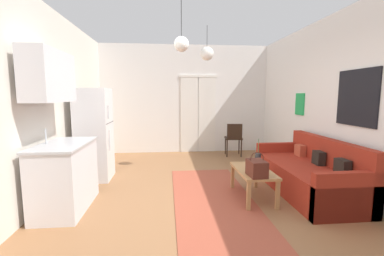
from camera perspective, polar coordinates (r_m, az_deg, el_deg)
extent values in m
cube|color=#8E603D|center=(3.81, 2.54, -17.66)|extent=(5.08, 7.79, 0.10)
cube|color=white|center=(7.08, -1.56, 6.35)|extent=(4.68, 0.10, 2.89)
cube|color=white|center=(7.05, -0.58, 2.88)|extent=(0.47, 0.02, 2.03)
cube|color=white|center=(7.11, 3.32, 2.90)|extent=(0.47, 0.02, 2.03)
cube|color=white|center=(7.07, 1.41, 11.38)|extent=(1.03, 0.03, 0.06)
cube|color=white|center=(4.41, 33.73, 4.62)|extent=(0.10, 7.39, 2.89)
cube|color=black|center=(4.42, 32.59, 5.65)|extent=(0.02, 0.80, 0.81)
cube|color=green|center=(5.77, 22.70, 4.88)|extent=(0.02, 0.33, 0.44)
cube|color=silver|center=(3.86, -33.40, 4.44)|extent=(0.10, 7.39, 2.89)
cube|color=black|center=(5.01, -26.11, 8.25)|extent=(0.02, 0.32, 0.40)
cube|color=#9E4733|center=(4.01, 4.75, -15.51)|extent=(1.17, 3.04, 0.01)
cube|color=maroon|center=(4.59, 23.63, -10.20)|extent=(0.90, 2.05, 0.45)
cube|color=maroon|center=(4.73, 27.75, -7.32)|extent=(0.15, 2.05, 0.86)
cube|color=maroon|center=(3.79, 31.01, -12.88)|extent=(0.90, 0.11, 0.63)
cube|color=maroon|center=(5.40, 18.65, -6.40)|extent=(0.90, 0.11, 0.63)
cube|color=black|center=(4.17, 30.26, -7.51)|extent=(0.13, 0.23, 0.23)
cube|color=black|center=(4.63, 26.17, -5.94)|extent=(0.14, 0.22, 0.22)
cube|color=#B74C33|center=(5.13, 22.75, -4.60)|extent=(0.13, 0.21, 0.20)
cube|color=#B27F4C|center=(4.05, 13.34, -9.12)|extent=(0.48, 0.94, 0.04)
cube|color=#B27F4C|center=(3.67, 12.39, -14.47)|extent=(0.05, 0.05, 0.41)
cube|color=#B27F4C|center=(3.81, 18.35, -13.86)|extent=(0.05, 0.05, 0.41)
cube|color=#B27F4C|center=(4.45, 8.94, -10.49)|extent=(0.05, 0.05, 0.41)
cube|color=#B27F4C|center=(4.57, 13.93, -10.16)|extent=(0.05, 0.05, 0.41)
cylinder|color=#2D2D33|center=(4.13, 14.36, -6.94)|extent=(0.09, 0.09, 0.23)
cylinder|color=#477F42|center=(4.08, 14.46, -3.87)|extent=(0.01, 0.01, 0.22)
cube|color=#512319|center=(3.70, 14.09, -8.62)|extent=(0.23, 0.31, 0.22)
torus|color=#512319|center=(3.67, 14.16, -6.65)|extent=(0.19, 0.01, 0.19)
cube|color=white|center=(5.08, -20.73, -1.30)|extent=(0.57, 0.64, 1.68)
cube|color=#4C4C51|center=(4.99, -17.64, 1.15)|extent=(0.01, 0.62, 0.01)
cylinder|color=#B7BABF|center=(4.79, -17.98, 3.33)|extent=(0.02, 0.02, 0.24)
cylinder|color=#B7BABF|center=(4.85, -17.75, -2.61)|extent=(0.02, 0.02, 0.37)
cube|color=silver|center=(3.97, -26.09, -9.75)|extent=(0.57, 1.08, 0.88)
cube|color=#B7BABF|center=(3.87, -26.47, -3.27)|extent=(0.60, 1.11, 0.03)
cube|color=#999BA0|center=(3.88, -26.40, -3.91)|extent=(0.36, 0.40, 0.10)
cylinder|color=#B7BABF|center=(3.94, -29.55, -1.58)|extent=(0.02, 0.02, 0.20)
cube|color=silver|center=(3.87, -28.95, 9.92)|extent=(0.32, 0.97, 0.66)
cylinder|color=black|center=(6.98, 10.33, -3.86)|extent=(0.03, 0.03, 0.44)
cylinder|color=black|center=(6.93, 7.39, -3.89)|extent=(0.03, 0.03, 0.44)
cylinder|color=black|center=(6.66, 10.83, -4.42)|extent=(0.03, 0.03, 0.44)
cylinder|color=black|center=(6.60, 7.75, -4.46)|extent=(0.03, 0.03, 0.44)
cube|color=black|center=(6.75, 9.11, -2.22)|extent=(0.46, 0.44, 0.04)
cube|color=black|center=(6.54, 9.39, -0.76)|extent=(0.38, 0.07, 0.38)
cylinder|color=black|center=(3.77, -2.38, 23.61)|extent=(0.01, 0.01, 0.54)
sphere|color=white|center=(3.68, -2.35, 18.00)|extent=(0.21, 0.21, 0.21)
cylinder|color=black|center=(5.29, 3.35, 19.62)|extent=(0.01, 0.01, 0.40)
sphere|color=white|center=(5.23, 3.32, 16.07)|extent=(0.27, 0.27, 0.27)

